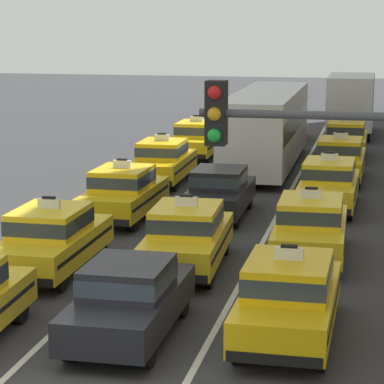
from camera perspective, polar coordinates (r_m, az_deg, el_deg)
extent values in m
cube|color=silver|center=(34.40, 1.24, 0.67)|extent=(0.14, 80.00, 0.01)
cube|color=silver|center=(33.96, 6.55, 0.46)|extent=(0.14, 80.00, 0.01)
cylinder|color=black|center=(19.03, -11.08, -7.35)|extent=(0.26, 0.65, 0.64)
cylinder|color=black|center=(24.24, -9.28, -3.23)|extent=(0.24, 0.64, 0.64)
cylinder|color=black|center=(23.75, -5.95, -3.44)|extent=(0.24, 0.64, 0.64)
cylinder|color=black|center=(21.52, -12.21, -5.21)|extent=(0.24, 0.64, 0.64)
cylinder|color=black|center=(20.97, -8.50, -5.50)|extent=(0.24, 0.64, 0.64)
cube|color=yellow|center=(22.51, -8.94, -3.43)|extent=(1.82, 4.51, 0.70)
cube|color=black|center=(22.50, -8.95, -3.31)|extent=(1.84, 4.15, 0.10)
cube|color=yellow|center=(22.21, -9.13, -1.85)|extent=(1.61, 2.11, 0.64)
cube|color=#2D3842|center=(22.21, -9.13, -1.85)|extent=(1.63, 2.13, 0.35)
cube|color=white|center=(22.12, -9.17, -0.74)|extent=(0.56, 0.12, 0.24)
cube|color=black|center=(22.09, -9.18, -0.36)|extent=(0.32, 0.11, 0.06)
cube|color=black|center=(24.58, -7.11, -2.73)|extent=(1.71, 0.15, 0.20)
cube|color=black|center=(20.60, -11.10, -5.61)|extent=(1.71, 0.15, 0.20)
cylinder|color=black|center=(29.78, -4.86, -0.41)|extent=(0.25, 0.64, 0.64)
cylinder|color=black|center=(29.37, -2.11, -0.54)|extent=(0.25, 0.64, 0.64)
cylinder|color=black|center=(26.96, -6.84, -1.69)|extent=(0.25, 0.64, 0.64)
cylinder|color=black|center=(26.50, -3.83, -1.86)|extent=(0.25, 0.64, 0.64)
cube|color=yellow|center=(28.07, -4.39, -0.39)|extent=(1.87, 4.53, 0.70)
cube|color=black|center=(28.06, -4.39, -0.29)|extent=(1.88, 4.17, 0.10)
cube|color=yellow|center=(27.80, -4.50, 0.90)|extent=(1.63, 2.12, 0.64)
cube|color=#2D3842|center=(27.80, -4.50, 0.90)|extent=(1.65, 2.14, 0.35)
cube|color=white|center=(27.72, -4.51, 1.79)|extent=(0.56, 0.13, 0.24)
cube|color=black|center=(27.70, -4.52, 2.10)|extent=(0.32, 0.11, 0.06)
cube|color=black|center=(30.19, -3.13, -0.03)|extent=(1.71, 0.17, 0.20)
cube|color=black|center=(26.07, -5.82, -1.89)|extent=(1.71, 0.17, 0.20)
cylinder|color=black|center=(35.73, -2.46, 1.58)|extent=(0.25, 0.64, 0.64)
cylinder|color=black|center=(35.41, -0.14, 1.50)|extent=(0.25, 0.64, 0.64)
cylinder|color=black|center=(32.81, -3.73, 0.69)|extent=(0.25, 0.64, 0.64)
cylinder|color=black|center=(32.46, -1.21, 0.60)|extent=(0.25, 0.64, 0.64)
cube|color=yellow|center=(34.03, -1.87, 1.69)|extent=(1.87, 4.53, 0.70)
cube|color=black|center=(34.02, -1.87, 1.78)|extent=(1.88, 4.17, 0.10)
cube|color=yellow|center=(33.78, -1.93, 2.77)|extent=(1.63, 2.12, 0.64)
cube|color=#2D3842|center=(33.78, -1.93, 2.77)|extent=(1.65, 2.14, 0.35)
cube|color=white|center=(33.72, -1.94, 3.51)|extent=(0.56, 0.13, 0.24)
cube|color=black|center=(33.70, -1.94, 3.76)|extent=(0.32, 0.11, 0.06)
cube|color=black|center=(36.20, -1.07, 1.87)|extent=(1.71, 0.17, 0.20)
cube|color=black|center=(31.96, -2.76, 0.60)|extent=(1.71, 0.17, 0.20)
cylinder|color=black|center=(41.80, -0.21, 3.00)|extent=(0.24, 0.64, 0.64)
cylinder|color=black|center=(41.50, 1.78, 2.94)|extent=(0.24, 0.64, 0.64)
cylinder|color=black|center=(38.85, -1.20, 2.37)|extent=(0.24, 0.64, 0.64)
cylinder|color=black|center=(38.53, 0.93, 2.30)|extent=(0.24, 0.64, 0.64)
cube|color=yellow|center=(40.11, 0.34, 3.16)|extent=(1.83, 4.51, 0.70)
cube|color=black|center=(40.10, 0.34, 3.23)|extent=(1.84, 4.15, 0.10)
cube|color=yellow|center=(39.88, 0.29, 4.08)|extent=(1.61, 2.11, 0.64)
cube|color=#2D3842|center=(39.88, 0.29, 4.08)|extent=(1.63, 2.13, 0.35)
cube|color=white|center=(39.82, 0.30, 4.71)|extent=(0.56, 0.12, 0.24)
cube|color=black|center=(39.81, 0.30, 4.93)|extent=(0.32, 0.11, 0.06)
cube|color=black|center=(42.29, 0.97, 3.24)|extent=(1.71, 0.15, 0.20)
cube|color=black|center=(38.01, -0.36, 2.33)|extent=(1.71, 0.15, 0.20)
cylinder|color=black|center=(19.40, -4.92, -6.81)|extent=(0.24, 0.64, 0.64)
cylinder|color=black|center=(19.05, -0.73, -7.11)|extent=(0.24, 0.64, 0.64)
cylinder|color=black|center=(16.87, -7.75, -9.70)|extent=(0.24, 0.64, 0.64)
cylinder|color=black|center=(16.46, -2.94, -10.15)|extent=(0.24, 0.64, 0.64)
cube|color=black|center=(17.81, -4.03, -7.34)|extent=(1.77, 4.30, 0.66)
cube|color=black|center=(17.53, -4.15, -5.49)|extent=(1.56, 1.90, 0.60)
cube|color=#2D3842|center=(17.53, -4.15, -5.49)|extent=(1.58, 1.92, 0.33)
cylinder|color=black|center=(24.16, -1.42, -3.13)|extent=(0.27, 0.65, 0.64)
cylinder|color=black|center=(23.93, 2.06, -3.28)|extent=(0.27, 0.65, 0.64)
cylinder|color=black|center=(21.27, -2.96, -5.15)|extent=(0.27, 0.65, 0.64)
cylinder|color=black|center=(21.01, 0.99, -5.34)|extent=(0.27, 0.65, 0.64)
cube|color=yellow|center=(22.49, -0.30, -3.30)|extent=(2.01, 4.58, 0.70)
cube|color=black|center=(22.47, -0.30, -3.18)|extent=(2.01, 4.22, 0.10)
cube|color=yellow|center=(22.18, -0.37, -1.72)|extent=(1.70, 2.17, 0.64)
cube|color=#2D3842|center=(22.18, -0.37, -1.72)|extent=(1.72, 2.19, 0.35)
cube|color=white|center=(22.09, -0.37, -0.61)|extent=(0.57, 0.15, 0.24)
cube|color=black|center=(22.06, -0.37, -0.23)|extent=(0.32, 0.13, 0.06)
cube|color=black|center=(24.66, 0.57, -2.59)|extent=(1.71, 0.22, 0.20)
cube|color=black|center=(20.46, -1.34, -5.52)|extent=(1.71, 0.22, 0.20)
cylinder|color=black|center=(29.87, 0.87, -0.34)|extent=(0.24, 0.64, 0.64)
cylinder|color=black|center=(29.63, 3.62, -0.45)|extent=(0.24, 0.64, 0.64)
cylinder|color=black|center=(27.15, -0.26, -1.52)|extent=(0.24, 0.64, 0.64)
cylinder|color=black|center=(26.89, 2.75, -1.65)|extent=(0.24, 0.64, 0.64)
cube|color=black|center=(28.30, 1.77, -0.31)|extent=(1.79, 4.31, 0.66)
cube|color=black|center=(28.09, 1.74, 0.91)|extent=(1.57, 1.91, 0.60)
cube|color=#2D3842|center=(28.09, 1.74, 0.91)|extent=(1.59, 1.93, 0.33)
cylinder|color=black|center=(41.12, 3.99, 2.84)|extent=(0.24, 0.64, 0.64)
cylinder|color=black|center=(40.91, 6.77, 2.74)|extent=(0.24, 0.64, 0.64)
cylinder|color=black|center=(34.56, 2.47, 1.25)|extent=(0.24, 0.64, 0.64)
cylinder|color=black|center=(34.30, 5.76, 1.12)|extent=(0.24, 0.64, 0.64)
cube|color=silver|center=(37.50, 4.83, 4.25)|extent=(2.57, 11.21, 2.90)
cube|color=#2D3842|center=(37.47, 4.84, 4.63)|extent=(2.58, 10.77, 0.84)
cube|color=black|center=(42.87, 5.77, 6.72)|extent=(2.13, 0.09, 0.36)
cylinder|color=black|center=(47.96, 5.38, 4.02)|extent=(0.26, 0.65, 0.64)
cylinder|color=black|center=(47.86, 7.14, 3.97)|extent=(0.26, 0.65, 0.64)
cylinder|color=black|center=(44.94, 5.05, 3.54)|extent=(0.26, 0.65, 0.64)
cylinder|color=black|center=(44.83, 6.93, 3.48)|extent=(0.26, 0.65, 0.64)
cube|color=yellow|center=(46.35, 6.14, 4.19)|extent=(1.95, 4.56, 0.70)
cube|color=black|center=(46.34, 6.14, 4.25)|extent=(1.96, 4.20, 0.10)
cube|color=yellow|center=(46.12, 6.14, 5.00)|extent=(1.67, 2.15, 0.64)
cube|color=#2D3842|center=(46.12, 6.14, 5.00)|extent=(1.69, 2.17, 0.35)
cube|color=white|center=(46.08, 6.15, 5.54)|extent=(0.56, 0.14, 0.24)
cube|color=black|center=(46.06, 6.16, 5.72)|extent=(0.32, 0.12, 0.06)
cube|color=black|center=(48.57, 6.32, 4.21)|extent=(1.71, 0.20, 0.20)
cube|color=black|center=(44.20, 5.92, 3.53)|extent=(1.71, 0.20, 0.20)
cylinder|color=black|center=(19.49, 4.54, -6.72)|extent=(0.24, 0.64, 0.64)
cylinder|color=black|center=(19.36, 8.90, -6.95)|extent=(0.24, 0.64, 0.64)
cylinder|color=black|center=(16.64, 3.04, -9.91)|extent=(0.24, 0.64, 0.64)
cylinder|color=black|center=(16.48, 8.19, -10.23)|extent=(0.24, 0.64, 0.64)
cube|color=yellow|center=(17.85, 6.23, -7.27)|extent=(1.83, 4.51, 0.70)
cube|color=black|center=(17.84, 6.23, -7.12)|extent=(1.85, 4.15, 0.10)
cube|color=yellow|center=(17.51, 6.22, -5.35)|extent=(1.61, 2.11, 0.64)
cube|color=#2D3842|center=(17.51, 6.22, -5.35)|extent=(1.63, 2.13, 0.35)
cube|color=white|center=(17.39, 6.25, -3.96)|extent=(0.56, 0.12, 0.24)
cube|color=black|center=(17.35, 6.26, -3.48)|extent=(0.32, 0.11, 0.06)
cube|color=black|center=(20.02, 6.92, -5.97)|extent=(1.71, 0.15, 0.20)
cube|color=black|center=(15.88, 5.31, -10.63)|extent=(1.71, 0.15, 0.20)
cylinder|color=black|center=(25.23, 6.12, -2.57)|extent=(0.26, 0.65, 0.64)
cylinder|color=black|center=(25.16, 9.48, -2.70)|extent=(0.26, 0.65, 0.64)
cylinder|color=black|center=(22.28, 5.47, -4.43)|extent=(0.26, 0.65, 0.64)
cylinder|color=black|center=(22.20, 9.28, -4.58)|extent=(0.26, 0.65, 0.64)
cube|color=yellow|center=(23.62, 7.62, -2.69)|extent=(1.91, 4.54, 0.70)
cube|color=black|center=(23.61, 7.62, -2.57)|extent=(1.92, 4.18, 0.10)
cube|color=yellow|center=(23.32, 7.64, -1.18)|extent=(1.65, 2.14, 0.64)
cube|color=#2D3842|center=(23.32, 7.64, -1.18)|extent=(1.67, 2.16, 0.35)
cube|color=white|center=(23.23, 7.67, -0.12)|extent=(0.56, 0.13, 0.24)
cube|color=black|center=(23.20, 7.68, 0.24)|extent=(0.32, 0.12, 0.06)
cube|color=black|center=(25.82, 7.88, -2.07)|extent=(1.71, 0.18, 0.20)
cube|color=black|center=(21.55, 7.27, -4.74)|extent=(1.71, 0.18, 0.20)
cylinder|color=black|center=(31.35, 7.62, 0.12)|extent=(0.25, 0.64, 0.64)
cylinder|color=black|center=(31.25, 10.32, 0.00)|extent=(0.25, 0.64, 0.64)
cylinder|color=black|center=(28.36, 7.05, -1.05)|extent=(0.25, 0.64, 0.64)
cylinder|color=black|center=(28.26, 10.03, -1.18)|extent=(0.25, 0.64, 0.64)
cube|color=yellow|center=(29.72, 8.78, 0.16)|extent=(1.85, 4.52, 0.70)
cube|color=black|center=(29.72, 8.78, 0.26)|extent=(1.87, 4.16, 0.10)
cube|color=yellow|center=(29.46, 8.80, 1.39)|extent=(1.63, 2.12, 0.64)
cube|color=#2D3842|center=(29.46, 8.80, 1.39)|extent=(1.65, 2.14, 0.35)
cube|color=white|center=(29.39, 8.83, 2.23)|extent=(0.56, 0.13, 0.24)
cube|color=black|center=(29.36, 8.83, 2.52)|extent=(0.32, 0.11, 0.06)
cube|color=black|center=(31.94, 9.06, 0.47)|extent=(1.71, 0.16, 0.20)
cube|color=black|center=(27.62, 8.43, -1.21)|extent=(1.71, 0.16, 0.20)
cylinder|color=black|center=(36.64, 8.45, 1.71)|extent=(0.25, 0.64, 0.64)
cylinder|color=black|center=(36.57, 10.76, 1.61)|extent=(0.25, 0.64, 0.64)
cylinder|color=black|center=(33.63, 8.06, 0.87)|extent=(0.25, 0.64, 0.64)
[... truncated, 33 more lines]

